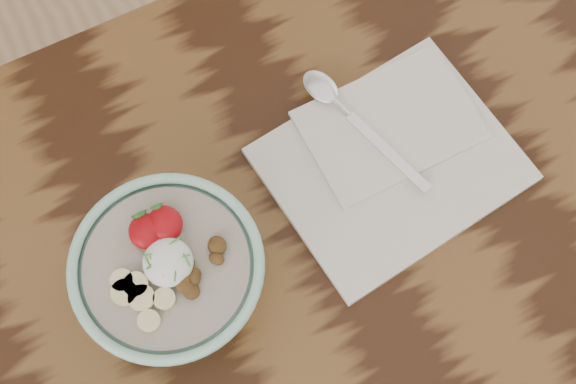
{
  "coord_description": "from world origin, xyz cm",
  "views": [
    {
      "loc": [
        -16.85,
        -13.95,
        162.62
      ],
      "look_at": [
        -4.54,
        10.53,
        86.61
      ],
      "focal_mm": 50.0,
      "sensor_mm": 36.0,
      "label": 1
    }
  ],
  "objects": [
    {
      "name": "napkin",
      "position": [
        10.05,
        12.65,
        75.71
      ],
      "size": [
        29.77,
        25.13,
        1.69
      ],
      "rotation": [
        0.0,
        0.0,
        0.11
      ],
      "color": "silver",
      "rests_on": "table"
    },
    {
      "name": "table",
      "position": [
        0.0,
        0.0,
        65.7
      ],
      "size": [
        160.0,
        90.0,
        75.0
      ],
      "color": "black",
      "rests_on": "ground"
    },
    {
      "name": "spoon",
      "position": [
        7.24,
        20.99,
        77.13
      ],
      "size": [
        7.91,
        20.18,
        1.07
      ],
      "rotation": [
        0.0,
        0.0,
        0.28
      ],
      "color": "silver",
      "rests_on": "napkin"
    },
    {
      "name": "breakfast_bowl",
      "position": [
        -18.67,
        9.35,
        81.67
      ],
      "size": [
        19.67,
        19.67,
        12.96
      ],
      "rotation": [
        0.0,
        0.0,
        -0.37
      ],
      "color": "#9BD1BD",
      "rests_on": "table"
    }
  ]
}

